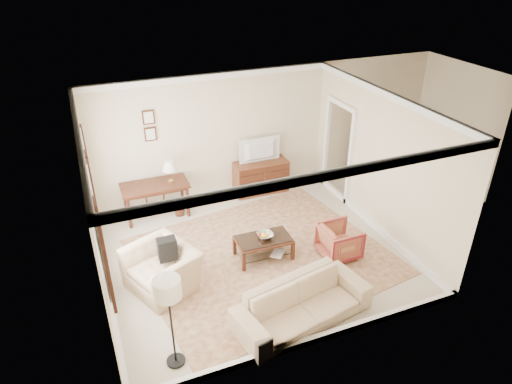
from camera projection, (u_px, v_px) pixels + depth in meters
room_shell at (252, 134)px, 7.68m from camera, size 5.51×5.01×2.91m
annex_bedroom at (406, 174)px, 11.11m from camera, size 3.00×2.70×2.90m
window_front at (98, 234)px, 6.67m from camera, size 0.12×1.56×1.80m
window_rear at (90, 187)px, 7.97m from camera, size 0.12×1.56×1.80m
doorway at (338, 152)px, 10.46m from camera, size 0.10×1.12×2.25m
rug at (263, 256)px, 8.76m from camera, size 4.97×4.43×0.01m
writing_desk at (155, 189)px, 9.75m from camera, size 1.41×0.71×0.77m
desk_chair at (153, 188)px, 10.10m from camera, size 0.54×0.54×1.05m
desk_lamp at (170, 171)px, 9.69m from camera, size 0.32×0.32×0.50m
framed_prints at (149, 126)px, 9.51m from camera, size 0.25×0.04×0.68m
sideboard at (261, 177)px, 10.85m from camera, size 1.28×0.49×0.79m
tv at (261, 143)px, 10.41m from camera, size 0.95×0.54×0.12m
coffee_table at (263, 243)px, 8.59m from camera, size 1.06×0.64×0.44m
fruit_bowl at (265, 235)px, 8.54m from camera, size 0.42×0.42×0.10m
book_a at (255, 248)px, 8.72m from camera, size 0.28×0.04×0.38m
book_b at (272, 252)px, 8.60m from camera, size 0.22×0.21×0.38m
striped_armchair at (340, 240)px, 8.62m from camera, size 0.66×0.70×0.72m
club_armchair at (162, 263)px, 7.76m from camera, size 1.16×1.36×1.01m
backpack at (167, 248)px, 7.72m from camera, size 0.37×0.39×0.40m
sofa at (303, 298)px, 7.10m from camera, size 2.31×1.06×0.87m
floor_lamp at (168, 295)px, 5.96m from camera, size 0.37×0.37×1.51m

